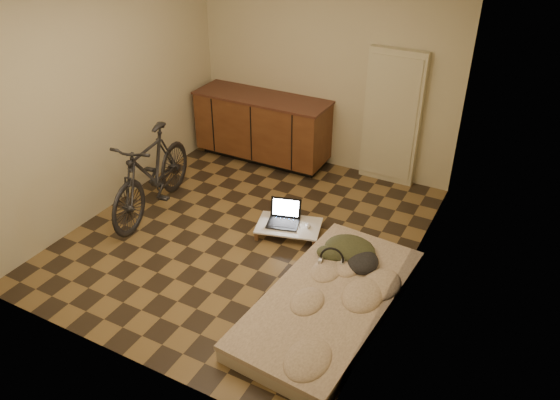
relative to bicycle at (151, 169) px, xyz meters
The scene contains 10 objects.
room_shell 1.42m from the bicycle, ahead, with size 3.50×4.00×2.60m.
cabinets 1.83m from the bicycle, 75.76° to the left, with size 1.84×0.62×0.91m.
appliance_panel 2.96m from the bicycle, 43.07° to the left, with size 0.70×0.10×1.70m, color beige.
bicycle is the anchor object (origin of this frame).
futon 2.61m from the bicycle, 13.76° to the right, with size 1.16×2.17×0.18m.
clothing_pile 2.48m from the bicycle, ahead, with size 0.55×0.45×0.22m, color #333820, non-canonical shape.
headphones 2.37m from the bicycle, ahead, with size 0.26×0.24×0.17m, color black, non-canonical shape.
lap_desk 1.70m from the bicycle, 10.55° to the left, with size 0.79×0.62×0.12m.
laptop 1.62m from the bicycle, 12.11° to the left, with size 0.41×0.39×0.24m.
mouse 1.89m from the bicycle, 11.42° to the left, with size 0.05×0.09×0.03m, color white.
Camera 1 is at (2.66, -4.21, 3.46)m, focal length 35.00 mm.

